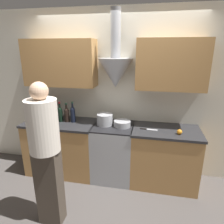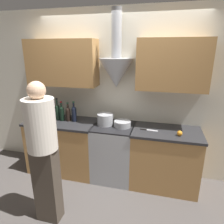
{
  "view_description": "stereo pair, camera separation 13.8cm",
  "coord_description": "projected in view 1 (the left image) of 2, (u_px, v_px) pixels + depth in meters",
  "views": [
    {
      "loc": [
        0.54,
        -2.45,
        2.02
      ],
      "look_at": [
        0.0,
        0.23,
        1.14
      ],
      "focal_mm": 32.0,
      "sensor_mm": 36.0,
      "label": 1
    },
    {
      "loc": [
        0.67,
        -2.42,
        2.02
      ],
      "look_at": [
        0.0,
        0.23,
        1.14
      ],
      "focal_mm": 32.0,
      "sensor_mm": 36.0,
      "label": 2
    }
  ],
  "objects": [
    {
      "name": "ground_plane",
      "position": [
        109.0,
        189.0,
        3.01
      ],
      "size": [
        12.0,
        12.0,
        0.0
      ],
      "primitive_type": "plane",
      "color": "#4C4744"
    },
    {
      "name": "wall_back",
      "position": [
        115.0,
        86.0,
        3.13
      ],
      "size": [
        8.4,
        0.52,
        2.6
      ],
      "color": "silver",
      "rests_on": "ground_plane"
    },
    {
      "name": "counter_left",
      "position": [
        63.0,
        147.0,
        3.34
      ],
      "size": [
        1.14,
        0.62,
        0.89
      ],
      "color": "#B27F47",
      "rests_on": "ground_plane"
    },
    {
      "name": "counter_right",
      "position": [
        164.0,
        157.0,
        3.03
      ],
      "size": [
        0.98,
        0.62,
        0.89
      ],
      "color": "#B27F47",
      "rests_on": "ground_plane"
    },
    {
      "name": "stove_range",
      "position": [
        113.0,
        151.0,
        3.18
      ],
      "size": [
        0.61,
        0.6,
        0.89
      ],
      "color": "#A8AAAF",
      "rests_on": "ground_plane"
    },
    {
      "name": "wine_bottle_0",
      "position": [
        33.0,
        111.0,
        3.28
      ],
      "size": [
        0.08,
        0.08,
        0.34
      ],
      "color": "black",
      "rests_on": "counter_left"
    },
    {
      "name": "wine_bottle_1",
      "position": [
        39.0,
        112.0,
        3.25
      ],
      "size": [
        0.07,
        0.07,
        0.35
      ],
      "color": "black",
      "rests_on": "counter_left"
    },
    {
      "name": "wine_bottle_2",
      "position": [
        45.0,
        112.0,
        3.26
      ],
      "size": [
        0.08,
        0.08,
        0.33
      ],
      "color": "black",
      "rests_on": "counter_left"
    },
    {
      "name": "wine_bottle_3",
      "position": [
        51.0,
        112.0,
        3.24
      ],
      "size": [
        0.07,
        0.07,
        0.34
      ],
      "color": "black",
      "rests_on": "counter_left"
    },
    {
      "name": "wine_bottle_4",
      "position": [
        56.0,
        112.0,
        3.21
      ],
      "size": [
        0.07,
        0.07,
        0.36
      ],
      "color": "black",
      "rests_on": "counter_left"
    },
    {
      "name": "wine_bottle_5",
      "position": [
        60.0,
        114.0,
        3.18
      ],
      "size": [
        0.08,
        0.08,
        0.32
      ],
      "color": "black",
      "rests_on": "counter_left"
    },
    {
      "name": "wine_bottle_6",
      "position": [
        67.0,
        114.0,
        3.17
      ],
      "size": [
        0.08,
        0.08,
        0.31
      ],
      "color": "black",
      "rests_on": "counter_left"
    },
    {
      "name": "wine_bottle_7",
      "position": [
        73.0,
        114.0,
        3.15
      ],
      "size": [
        0.08,
        0.08,
        0.33
      ],
      "color": "black",
      "rests_on": "counter_left"
    },
    {
      "name": "stock_pot",
      "position": [
        105.0,
        119.0,
        3.05
      ],
      "size": [
        0.24,
        0.24,
        0.17
      ],
      "color": "#A8AAAF",
      "rests_on": "stove_range"
    },
    {
      "name": "mixing_bowl",
      "position": [
        122.0,
        124.0,
        3.0
      ],
      "size": [
        0.25,
        0.25,
        0.09
      ],
      "color": "#A8AAAF",
      "rests_on": "stove_range"
    },
    {
      "name": "orange_fruit",
      "position": [
        179.0,
        132.0,
        2.72
      ],
      "size": [
        0.07,
        0.07,
        0.07
      ],
      "color": "orange",
      "rests_on": "counter_right"
    },
    {
      "name": "chefs_knife",
      "position": [
        149.0,
        129.0,
        2.89
      ],
      "size": [
        0.25,
        0.05,
        0.01
      ],
      "rotation": [
        0.0,
        0.0,
        -0.09
      ],
      "color": "silver",
      "rests_on": "counter_right"
    },
    {
      "name": "person_foreground_left",
      "position": [
        46.0,
        151.0,
        2.18
      ],
      "size": [
        0.33,
        0.33,
        1.71
      ],
      "color": "#473D33",
      "rests_on": "ground_plane"
    }
  ]
}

